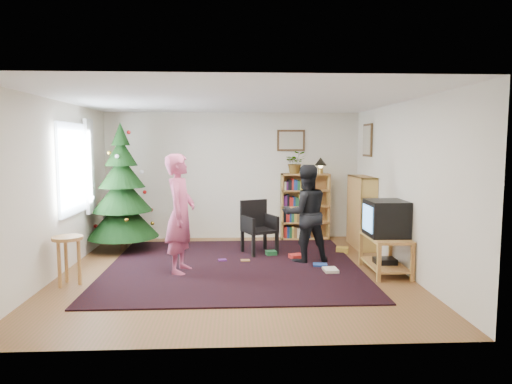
{
  "coord_description": "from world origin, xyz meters",
  "views": [
    {
      "loc": [
        0.01,
        -6.56,
        1.88
      ],
      "look_at": [
        0.37,
        0.83,
        1.1
      ],
      "focal_mm": 32.0,
      "sensor_mm": 36.0,
      "label": 1
    }
  ],
  "objects_px": {
    "picture_back": "(291,140)",
    "christmas_tree": "(122,198)",
    "potted_plant": "(295,162)",
    "armchair": "(259,225)",
    "person_by_chair": "(305,214)",
    "tv_stand": "(385,251)",
    "stool": "(68,247)",
    "person_standing": "(180,214)",
    "crt_tv": "(386,218)",
    "picture_right": "(368,140)",
    "table_lamp": "(321,163)",
    "bookshelf_right": "(361,211)",
    "bookshelf_back": "(305,206)"
  },
  "relations": [
    {
      "from": "crt_tv",
      "to": "potted_plant",
      "type": "height_order",
      "value": "potted_plant"
    },
    {
      "from": "tv_stand",
      "to": "person_by_chair",
      "type": "relative_size",
      "value": 0.61
    },
    {
      "from": "christmas_tree",
      "to": "stool",
      "type": "height_order",
      "value": "christmas_tree"
    },
    {
      "from": "tv_stand",
      "to": "potted_plant",
      "type": "xyz_separation_m",
      "value": [
        -1.0,
        2.47,
        1.19
      ]
    },
    {
      "from": "armchair",
      "to": "person_standing",
      "type": "distance_m",
      "value": 1.73
    },
    {
      "from": "picture_back",
      "to": "bookshelf_right",
      "type": "bearing_deg",
      "value": -37.33
    },
    {
      "from": "christmas_tree",
      "to": "potted_plant",
      "type": "bearing_deg",
      "value": 14.58
    },
    {
      "from": "tv_stand",
      "to": "picture_back",
      "type": "bearing_deg",
      "value": 112.32
    },
    {
      "from": "picture_back",
      "to": "bookshelf_back",
      "type": "relative_size",
      "value": 0.42
    },
    {
      "from": "crt_tv",
      "to": "table_lamp",
      "type": "height_order",
      "value": "table_lamp"
    },
    {
      "from": "bookshelf_right",
      "to": "tv_stand",
      "type": "height_order",
      "value": "bookshelf_right"
    },
    {
      "from": "armchair",
      "to": "person_by_chair",
      "type": "bearing_deg",
      "value": -65.8
    },
    {
      "from": "christmas_tree",
      "to": "bookshelf_back",
      "type": "xyz_separation_m",
      "value": [
        3.37,
        0.83,
        -0.28
      ]
    },
    {
      "from": "crt_tv",
      "to": "armchair",
      "type": "bearing_deg",
      "value": 143.17
    },
    {
      "from": "picture_right",
      "to": "christmas_tree",
      "type": "relative_size",
      "value": 0.27
    },
    {
      "from": "picture_right",
      "to": "crt_tv",
      "type": "height_order",
      "value": "picture_right"
    },
    {
      "from": "christmas_tree",
      "to": "potted_plant",
      "type": "distance_m",
      "value": 3.33
    },
    {
      "from": "picture_back",
      "to": "crt_tv",
      "type": "distance_m",
      "value": 3.04
    },
    {
      "from": "bookshelf_right",
      "to": "person_standing",
      "type": "distance_m",
      "value": 3.47
    },
    {
      "from": "armchair",
      "to": "table_lamp",
      "type": "distance_m",
      "value": 2.0
    },
    {
      "from": "potted_plant",
      "to": "table_lamp",
      "type": "relative_size",
      "value": 1.38
    },
    {
      "from": "person_standing",
      "to": "table_lamp",
      "type": "distance_m",
      "value": 3.46
    },
    {
      "from": "picture_back",
      "to": "person_by_chair",
      "type": "xyz_separation_m",
      "value": [
        -0.0,
        -1.92,
        -1.17
      ]
    },
    {
      "from": "picture_back",
      "to": "table_lamp",
      "type": "bearing_deg",
      "value": -13.23
    },
    {
      "from": "stool",
      "to": "person_by_chair",
      "type": "height_order",
      "value": "person_by_chair"
    },
    {
      "from": "bookshelf_back",
      "to": "table_lamp",
      "type": "relative_size",
      "value": 4.06
    },
    {
      "from": "crt_tv",
      "to": "armchair",
      "type": "xyz_separation_m",
      "value": [
        -1.77,
        1.33,
        -0.32
      ]
    },
    {
      "from": "crt_tv",
      "to": "potted_plant",
      "type": "xyz_separation_m",
      "value": [
        -0.99,
        2.47,
        0.71
      ]
    },
    {
      "from": "tv_stand",
      "to": "bookshelf_back",
      "type": "bearing_deg",
      "value": 107.86
    },
    {
      "from": "picture_back",
      "to": "christmas_tree",
      "type": "relative_size",
      "value": 0.24
    },
    {
      "from": "picture_back",
      "to": "armchair",
      "type": "bearing_deg",
      "value": -118.81
    },
    {
      "from": "stool",
      "to": "bookshelf_back",
      "type": "bearing_deg",
      "value": 38.11
    },
    {
      "from": "picture_back",
      "to": "person_by_chair",
      "type": "bearing_deg",
      "value": -90.01
    },
    {
      "from": "christmas_tree",
      "to": "tv_stand",
      "type": "xyz_separation_m",
      "value": [
        4.17,
        -1.65,
        -0.61
      ]
    },
    {
      "from": "picture_back",
      "to": "armchair",
      "type": "xyz_separation_m",
      "value": [
        -0.7,
        -1.28,
        -1.46
      ]
    },
    {
      "from": "picture_back",
      "to": "bookshelf_back",
      "type": "bearing_deg",
      "value": -26.23
    },
    {
      "from": "bookshelf_back",
      "to": "tv_stand",
      "type": "distance_m",
      "value": 2.62
    },
    {
      "from": "person_standing",
      "to": "bookshelf_right",
      "type": "bearing_deg",
      "value": -54.42
    },
    {
      "from": "crt_tv",
      "to": "picture_right",
      "type": "bearing_deg",
      "value": 82.19
    },
    {
      "from": "bookshelf_right",
      "to": "potted_plant",
      "type": "xyz_separation_m",
      "value": [
        -1.12,
        0.77,
        0.86
      ]
    },
    {
      "from": "armchair",
      "to": "potted_plant",
      "type": "xyz_separation_m",
      "value": [
        0.78,
        1.14,
        1.03
      ]
    },
    {
      "from": "potted_plant",
      "to": "bookshelf_right",
      "type": "bearing_deg",
      "value": -34.7
    },
    {
      "from": "christmas_tree",
      "to": "stool",
      "type": "bearing_deg",
      "value": -97.05
    },
    {
      "from": "picture_back",
      "to": "person_standing",
      "type": "bearing_deg",
      "value": -128.01
    },
    {
      "from": "armchair",
      "to": "table_lamp",
      "type": "bearing_deg",
      "value": 18.41
    },
    {
      "from": "picture_right",
      "to": "bookshelf_right",
      "type": "relative_size",
      "value": 0.46
    },
    {
      "from": "stool",
      "to": "person_by_chair",
      "type": "distance_m",
      "value": 3.52
    },
    {
      "from": "potted_plant",
      "to": "bookshelf_back",
      "type": "bearing_deg",
      "value": 0.0
    },
    {
      "from": "picture_right",
      "to": "bookshelf_right",
      "type": "distance_m",
      "value": 1.31
    },
    {
      "from": "picture_back",
      "to": "tv_stand",
      "type": "height_order",
      "value": "picture_back"
    }
  ]
}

